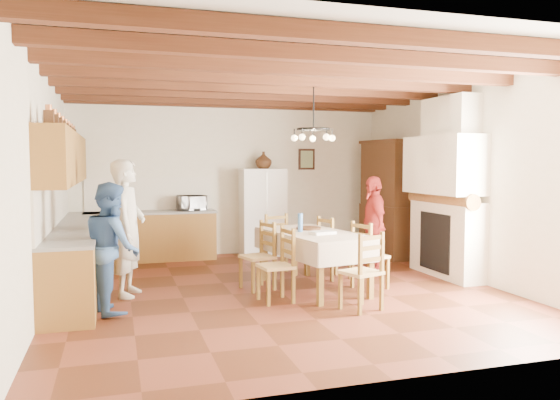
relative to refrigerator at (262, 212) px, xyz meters
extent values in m
cube|color=#472010|center=(-0.55, -2.99, -0.84)|extent=(6.00, 6.50, 0.02)
cube|color=silver|center=(-0.55, -2.99, 2.18)|extent=(6.00, 6.50, 0.02)
cube|color=beige|center=(-0.55, 0.27, 0.67)|extent=(6.00, 0.02, 3.00)
cube|color=beige|center=(-0.55, -6.25, 0.67)|extent=(6.00, 0.02, 3.00)
cube|color=beige|center=(-3.56, -2.99, 0.67)|extent=(0.02, 6.50, 3.00)
cube|color=beige|center=(2.46, -2.99, 0.67)|extent=(0.02, 6.50, 3.00)
cube|color=brown|center=(-3.25, -1.94, -0.40)|extent=(0.60, 4.30, 0.86)
cube|color=brown|center=(-2.10, -0.04, -0.40)|extent=(2.30, 0.60, 0.86)
cube|color=slate|center=(-3.25, -1.94, 0.05)|extent=(0.62, 4.30, 0.04)
cube|color=slate|center=(-2.10, -0.04, 0.05)|extent=(2.34, 0.62, 0.04)
cube|color=silver|center=(-3.54, -1.94, 0.37)|extent=(0.03, 4.30, 0.60)
cube|color=silver|center=(-2.10, 0.25, 0.37)|extent=(2.30, 0.03, 0.60)
cube|color=brown|center=(-3.38, -1.94, 1.02)|extent=(0.35, 4.20, 0.70)
cube|color=black|center=(1.00, 0.24, 1.02)|extent=(0.34, 0.03, 0.42)
cube|color=white|center=(0.00, 0.00, 0.00)|extent=(0.85, 0.71, 1.67)
cube|color=beige|center=(-0.06, -3.00, -0.04)|extent=(1.26, 2.00, 0.05)
cube|color=brown|center=(-0.29, -3.89, -0.45)|extent=(0.08, 0.08, 0.77)
cube|color=brown|center=(0.46, -3.75, -0.45)|extent=(0.08, 0.08, 0.77)
cube|color=brown|center=(-0.58, -2.26, -0.45)|extent=(0.08, 0.08, 0.77)
cube|color=brown|center=(0.17, -2.12, -0.45)|extent=(0.08, 0.08, 0.77)
torus|color=black|center=(-0.06, -3.00, 1.42)|extent=(0.47, 0.47, 0.03)
imported|color=beige|center=(-2.56, -2.64, 0.08)|extent=(0.60, 0.76, 1.83)
imported|color=#35568D|center=(-2.77, -3.41, -0.05)|extent=(0.75, 0.88, 1.56)
imported|color=#B42D28|center=(1.25, -2.24, -0.05)|extent=(0.55, 0.98, 1.57)
imported|color=silver|center=(-1.36, -0.04, 0.21)|extent=(0.56, 0.43, 0.28)
imported|color=#351C10|center=(0.03, 0.00, 1.00)|extent=(0.33, 0.33, 0.33)
camera|label=1|loc=(-2.71, -10.15, 0.96)|focal=35.00mm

